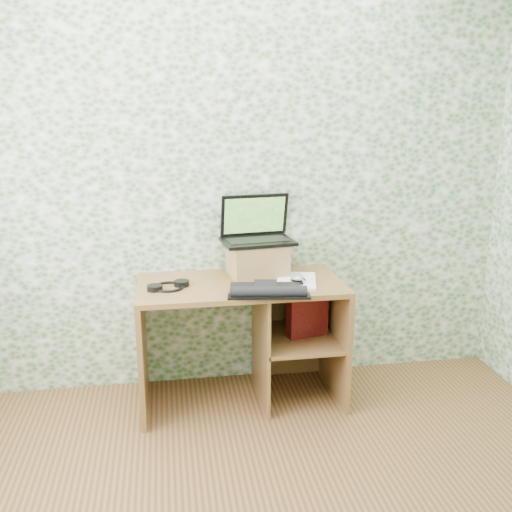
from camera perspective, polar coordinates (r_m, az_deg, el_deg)
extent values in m
plane|color=white|center=(3.52, -2.30, 7.41)|extent=(3.50, 0.00, 3.50)
cube|color=brown|center=(3.34, -1.55, -2.93)|extent=(1.20, 0.60, 0.03)
cube|color=brown|center=(3.46, -11.29, -9.29)|extent=(0.03, 0.60, 0.72)
cube|color=brown|center=(3.60, 7.86, -8.13)|extent=(0.03, 0.60, 0.72)
cube|color=brown|center=(3.49, 0.47, -8.69)|extent=(0.02, 0.56, 0.72)
cube|color=brown|center=(3.53, 4.23, -8.13)|extent=(0.46, 0.56, 0.02)
cube|color=brown|center=(3.80, 3.32, -6.72)|extent=(0.48, 0.02, 0.72)
cube|color=#9A7745|center=(3.47, 0.15, -0.29)|extent=(0.36, 0.32, 0.20)
cube|color=black|center=(3.44, 0.15, 1.47)|extent=(0.45, 0.34, 0.02)
cube|color=black|center=(3.42, 0.18, 1.62)|extent=(0.38, 0.20, 0.00)
cube|color=black|center=(3.52, -0.16, 4.13)|extent=(0.43, 0.12, 0.26)
cube|color=#2D4D16|center=(3.51, -0.14, 4.08)|extent=(0.38, 0.10, 0.22)
cube|color=black|center=(3.19, 0.96, -3.26)|extent=(0.41, 0.20, 0.03)
cube|color=black|center=(3.19, 0.96, -3.11)|extent=(0.14, 0.14, 0.05)
cylinder|color=black|center=(3.09, 1.30, -3.57)|extent=(0.42, 0.12, 0.06)
cube|color=black|center=(3.09, 1.32, -4.06)|extent=(0.46, 0.15, 0.01)
torus|color=black|center=(3.28, -8.74, -3.06)|extent=(0.23, 0.23, 0.02)
cylinder|color=black|center=(3.25, -10.08, -3.16)|extent=(0.09, 0.09, 0.03)
cylinder|color=black|center=(3.31, -7.43, -2.71)|extent=(0.09, 0.09, 0.03)
cube|color=white|center=(3.36, 4.06, -2.49)|extent=(0.29, 0.36, 0.01)
ellipsoid|color=#B3B3B5|center=(3.30, 4.09, -2.30)|extent=(0.08, 0.12, 0.04)
cylinder|color=black|center=(3.40, 4.64, -2.07)|extent=(0.01, 0.14, 0.01)
cube|color=maroon|center=(3.48, 5.14, -5.66)|extent=(0.26, 0.13, 0.30)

